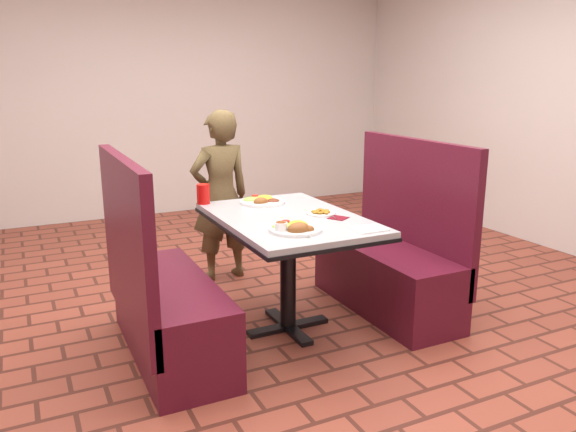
# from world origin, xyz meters

# --- Properties ---
(room) EXTENTS (7.00, 7.04, 2.82)m
(room) POSITION_xyz_m (0.00, 0.00, 1.91)
(room) COLOR #994432
(room) RESTS_ON ground
(dining_table) EXTENTS (0.81, 1.21, 0.75)m
(dining_table) POSITION_xyz_m (0.00, 0.00, 0.65)
(dining_table) COLOR #A8AAAC
(dining_table) RESTS_ON ground
(booth_bench_left) EXTENTS (0.47, 1.20, 1.17)m
(booth_bench_left) POSITION_xyz_m (-0.80, 0.00, 0.33)
(booth_bench_left) COLOR #591425
(booth_bench_left) RESTS_ON ground
(booth_bench_right) EXTENTS (0.47, 1.20, 1.17)m
(booth_bench_right) POSITION_xyz_m (0.80, 0.00, 0.33)
(booth_bench_right) COLOR #591425
(booth_bench_right) RESTS_ON ground
(diner_person) EXTENTS (0.52, 0.36, 1.34)m
(diner_person) POSITION_xyz_m (-0.06, 1.09, 0.67)
(diner_person) COLOR brown
(diner_person) RESTS_ON ground
(near_dinner_plate) EXTENTS (0.30, 0.30, 0.09)m
(near_dinner_plate) POSITION_xyz_m (-0.12, -0.33, 0.78)
(near_dinner_plate) COLOR white
(near_dinner_plate) RESTS_ON dining_table
(far_dinner_plate) EXTENTS (0.30, 0.30, 0.08)m
(far_dinner_plate) POSITION_xyz_m (0.00, 0.40, 0.78)
(far_dinner_plate) COLOR white
(far_dinner_plate) RESTS_ON dining_table
(plantain_plate) EXTENTS (0.18, 0.18, 0.03)m
(plantain_plate) POSITION_xyz_m (0.20, -0.05, 0.76)
(plantain_plate) COLOR white
(plantain_plate) RESTS_ON dining_table
(maroon_napkin) EXTENTS (0.14, 0.14, 0.00)m
(maroon_napkin) POSITION_xyz_m (0.25, -0.18, 0.75)
(maroon_napkin) COLOR #5C0D16
(maroon_napkin) RESTS_ON dining_table
(spoon_utensil) EXTENTS (0.03, 0.12, 0.00)m
(spoon_utensil) POSITION_xyz_m (0.23, -0.15, 0.75)
(spoon_utensil) COLOR silver
(spoon_utensil) RESTS_ON dining_table
(red_tumbler) EXTENTS (0.09, 0.09, 0.13)m
(red_tumbler) POSITION_xyz_m (-0.36, 0.56, 0.82)
(red_tumbler) COLOR red
(red_tumbler) RESTS_ON dining_table
(paper_napkin) EXTENTS (0.19, 0.14, 0.01)m
(paper_napkin) POSITION_xyz_m (0.26, -0.49, 0.76)
(paper_napkin) COLOR white
(paper_napkin) RESTS_ON dining_table
(knife_utensil) EXTENTS (0.02, 0.15, 0.00)m
(knife_utensil) POSITION_xyz_m (-0.07, -0.33, 0.76)
(knife_utensil) COLOR silver
(knife_utensil) RESTS_ON dining_table
(fork_utensil) EXTENTS (0.04, 0.14, 0.00)m
(fork_utensil) POSITION_xyz_m (-0.10, -0.43, 0.76)
(fork_utensil) COLOR silver
(fork_utensil) RESTS_ON dining_table
(lettuce_shreds) EXTENTS (0.28, 0.32, 0.00)m
(lettuce_shreds) POSITION_xyz_m (0.04, 0.06, 0.75)
(lettuce_shreds) COLOR #A4D153
(lettuce_shreds) RESTS_ON dining_table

